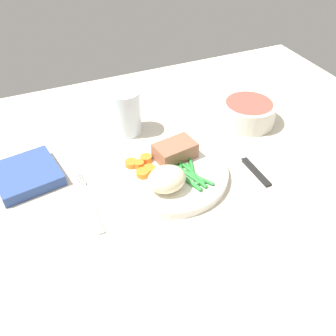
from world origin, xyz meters
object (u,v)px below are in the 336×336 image
at_px(water_glass, 126,115).
at_px(salad_bowl, 248,111).
at_px(fork, 89,201).
at_px(napkin, 27,175).
at_px(knife, 242,157).
at_px(meat_portion, 175,151).
at_px(dinner_plate, 168,175).

bearing_deg(water_glass, salad_bowl, -15.92).
xyz_separation_m(fork, napkin, (-0.09, 0.11, 0.01)).
height_order(water_glass, salad_bowl, water_glass).
bearing_deg(knife, napkin, 167.43).
bearing_deg(water_glass, napkin, -161.32).
distance_m(meat_portion, fork, 0.19).
distance_m(water_glass, napkin, 0.25).
bearing_deg(fork, dinner_plate, 1.60).
height_order(dinner_plate, salad_bowl, salad_bowl).
bearing_deg(dinner_plate, water_glass, 96.29).
height_order(dinner_plate, knife, dinner_plate).
bearing_deg(dinner_plate, fork, -179.06).
height_order(knife, salad_bowl, salad_bowl).
distance_m(dinner_plate, knife, 0.17).
bearing_deg(dinner_plate, knife, -0.99).
height_order(dinner_plate, water_glass, water_glass).
bearing_deg(fork, napkin, 130.98).
relative_size(dinner_plate, knife, 1.12).
bearing_deg(salad_bowl, water_glass, 164.08).
relative_size(water_glass, napkin, 0.86).
distance_m(dinner_plate, salad_bowl, 0.27).
bearing_deg(meat_portion, water_glass, 109.08).
distance_m(knife, salad_bowl, 0.14).
height_order(fork, knife, knife).
xyz_separation_m(fork, water_glass, (0.14, 0.19, 0.04)).
xyz_separation_m(meat_portion, napkin, (-0.28, 0.07, -0.02)).
bearing_deg(napkin, knife, -14.82).
relative_size(meat_portion, knife, 0.39).
distance_m(meat_portion, knife, 0.14).
bearing_deg(knife, water_glass, 136.98).
relative_size(fork, napkin, 1.42).
distance_m(dinner_plate, napkin, 0.27).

